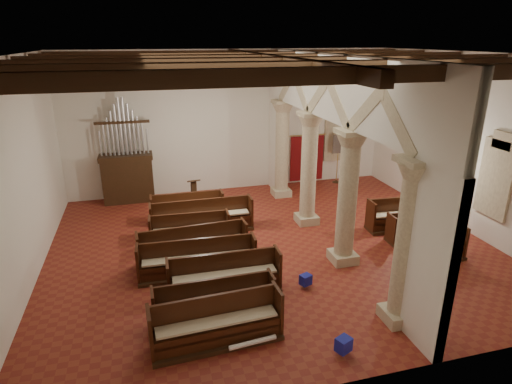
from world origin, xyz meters
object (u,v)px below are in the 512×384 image
at_px(lectern, 194,194).
at_px(processional_banner, 337,166).
at_px(nave_pew_0, 217,329).
at_px(aisle_pew_0, 436,249).
at_px(pipe_organ, 127,169).

bearing_deg(lectern, processional_banner, 4.76).
bearing_deg(processional_banner, nave_pew_0, -126.18).
bearing_deg(aisle_pew_0, processional_banner, 86.28).
relative_size(nave_pew_0, aisle_pew_0, 1.64).
bearing_deg(pipe_organ, lectern, -25.92).
xyz_separation_m(pipe_organ, lectern, (2.53, -1.23, -0.89)).
bearing_deg(aisle_pew_0, nave_pew_0, -165.84).
xyz_separation_m(pipe_organ, processional_banner, (9.36, -0.01, -0.56)).
bearing_deg(processional_banner, lectern, -168.59).
bearing_deg(nave_pew_0, processional_banner, 49.46).
height_order(lectern, processional_banner, processional_banner).
bearing_deg(processional_banner, pipe_organ, -178.77).
distance_m(lectern, processional_banner, 6.95).
relative_size(pipe_organ, lectern, 3.77).
distance_m(lectern, aisle_pew_0, 9.18).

